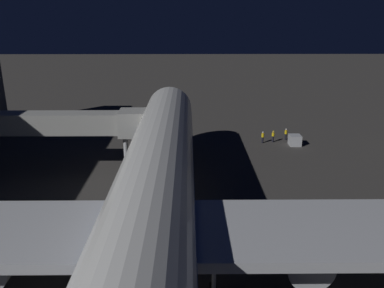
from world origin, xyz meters
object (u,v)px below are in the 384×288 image
object	(u,v)px
jet_bridge	(74,123)
ground_crew_marshaller_fwd	(273,136)
ground_crew_under_port_wing	(263,137)
baggage_container_near_belt	(295,140)
airliner_at_gate	(150,214)
traffic_cone_nose_port	(186,143)
ground_crew_near_nose_gear	(286,134)
traffic_cone_nose_starboard	(156,143)

from	to	relation	value
jet_bridge	ground_crew_marshaller_fwd	world-z (taller)	jet_bridge
jet_bridge	ground_crew_under_port_wing	world-z (taller)	jet_bridge
baggage_container_near_belt	ground_crew_under_port_wing	size ratio (longest dim) A/B	0.98
airliner_at_gate	ground_crew_under_port_wing	xyz separation A→B (m)	(-13.69, -32.54, -4.88)
airliner_at_gate	baggage_container_near_belt	bearing A→B (deg)	-120.10
airliner_at_gate	traffic_cone_nose_port	bearing A→B (deg)	-93.97
ground_crew_under_port_wing	traffic_cone_nose_port	world-z (taller)	ground_crew_under_port_wing
ground_crew_marshaller_fwd	ground_crew_under_port_wing	distance (m)	1.70
ground_crew_under_port_wing	traffic_cone_nose_port	bearing A→B (deg)	4.21
jet_bridge	ground_crew_marshaller_fwd	bearing A→B (deg)	-157.79
ground_crew_near_nose_gear	traffic_cone_nose_port	xyz separation A→B (m)	(15.33, 2.40, -0.71)
baggage_container_near_belt	traffic_cone_nose_starboard	size ratio (longest dim) A/B	3.19
traffic_cone_nose_starboard	ground_crew_under_port_wing	bearing A→B (deg)	-176.96
airliner_at_gate	ground_crew_under_port_wing	distance (m)	35.64
ground_crew_near_nose_gear	traffic_cone_nose_starboard	bearing A→B (deg)	6.93
baggage_container_near_belt	ground_crew_marshaller_fwd	distance (m)	3.29
baggage_container_near_belt	ground_crew_marshaller_fwd	bearing A→B (deg)	-27.35
ground_crew_marshaller_fwd	ground_crew_under_port_wing	world-z (taller)	ground_crew_under_port_wing
jet_bridge	baggage_container_near_belt	xyz separation A→B (m)	(-29.39, -9.30, -5.23)
ground_crew_near_nose_gear	ground_crew_under_port_wing	size ratio (longest dim) A/B	0.99
ground_crew_marshaller_fwd	traffic_cone_nose_starboard	xyz separation A→B (m)	(17.53, 1.28, -0.71)
ground_crew_marshaller_fwd	traffic_cone_nose_starboard	distance (m)	17.59
baggage_container_near_belt	ground_crew_near_nose_gear	size ratio (longest dim) A/B	0.99
baggage_container_near_belt	traffic_cone_nose_starboard	distance (m)	20.45
traffic_cone_nose_starboard	baggage_container_near_belt	bearing A→B (deg)	179.37
airliner_at_gate	ground_crew_marshaller_fwd	bearing A→B (deg)	-114.93
ground_crew_under_port_wing	ground_crew_near_nose_gear	bearing A→B (deg)	-157.97
airliner_at_gate	traffic_cone_nose_port	size ratio (longest dim) A/B	119.94
traffic_cone_nose_starboard	ground_crew_near_nose_gear	bearing A→B (deg)	-173.07
airliner_at_gate	traffic_cone_nose_starboard	world-z (taller)	airliner_at_gate
ground_crew_near_nose_gear	traffic_cone_nose_starboard	world-z (taller)	ground_crew_near_nose_gear
airliner_at_gate	ground_crew_near_nose_gear	world-z (taller)	airliner_at_gate
airliner_at_gate	baggage_container_near_belt	world-z (taller)	airliner_at_gate
jet_bridge	traffic_cone_nose_port	xyz separation A→B (m)	(-13.34, -9.53, -5.72)
airliner_at_gate	ground_crew_near_nose_gear	xyz separation A→B (m)	(-17.53, -34.09, -4.88)
baggage_container_near_belt	traffic_cone_nose_port	size ratio (longest dim) A/B	3.19
jet_bridge	baggage_container_near_belt	size ratio (longest dim) A/B	11.73
ground_crew_marshaller_fwd	traffic_cone_nose_port	distance (m)	13.21
airliner_at_gate	traffic_cone_nose_port	xyz separation A→B (m)	(-2.20, -31.69, -5.59)
ground_crew_near_nose_gear	traffic_cone_nose_starboard	xyz separation A→B (m)	(19.73, 2.40, -0.71)
ground_crew_near_nose_gear	ground_crew_marshaller_fwd	size ratio (longest dim) A/B	1.00
ground_crew_near_nose_gear	ground_crew_marshaller_fwd	xyz separation A→B (m)	(2.20, 1.12, 0.00)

